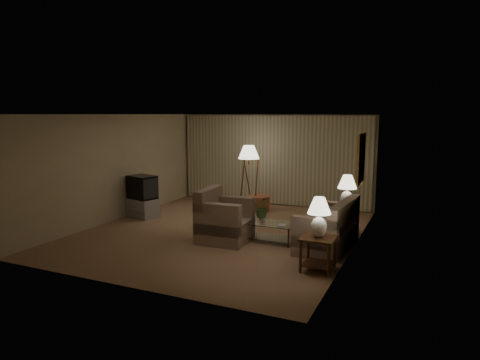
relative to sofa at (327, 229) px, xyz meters
name	(u,v)px	position (x,y,z in m)	size (l,w,h in m)	color
ground	(222,232)	(-2.50, 0.19, -0.39)	(7.00, 7.00, 0.00)	#A97E5D
room_shell	(248,152)	(-2.48, 1.70, 1.36)	(6.04, 7.02, 2.72)	beige
sofa	(327,229)	(0.00, 0.00, 0.00)	(1.90, 1.15, 0.79)	gray
armchair	(225,221)	(-2.10, -0.44, 0.05)	(1.18, 1.13, 0.89)	gray
side_table_near	(318,247)	(0.15, -1.35, 0.02)	(0.58, 0.58, 0.60)	#38220F
side_table_far	(346,216)	(0.15, 1.25, 0.00)	(0.46, 0.39, 0.60)	#38220F
table_lamp_near	(319,214)	(0.15, -1.35, 0.62)	(0.41, 0.41, 0.70)	silver
table_lamp_far	(347,188)	(0.15, 1.25, 0.65)	(0.43, 0.43, 0.75)	silver
coffee_table	(269,229)	(-1.23, -0.10, -0.11)	(1.18, 0.65, 0.41)	silver
tv_cabinet	(143,208)	(-5.05, 0.61, -0.14)	(0.92, 0.71, 0.50)	#99999B
crt_tv	(142,187)	(-5.05, 0.61, 0.41)	(0.83, 0.69, 0.61)	black
floor_lamp	(249,176)	(-2.85, 2.60, 0.57)	(0.60, 0.60, 1.84)	#38220F
ottoman	(258,203)	(-2.54, 2.60, -0.18)	(0.63, 0.63, 0.42)	#975433
vase	(262,219)	(-1.38, -0.10, 0.09)	(0.14, 0.14, 0.14)	silver
flowers	(262,205)	(-1.38, -0.10, 0.39)	(0.42, 0.36, 0.46)	#43662D
book	(278,225)	(-0.98, -0.20, 0.03)	(0.16, 0.22, 0.02)	olive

